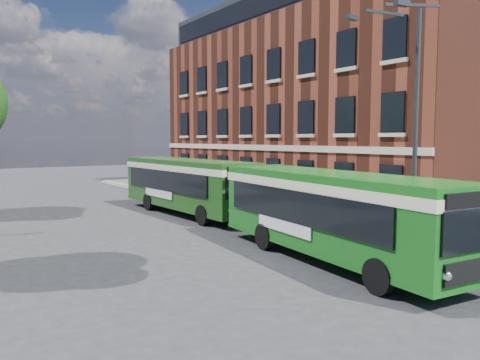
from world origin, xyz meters
TOP-DOWN VIEW (x-y plane):
  - ground at (0.00, 0.00)m, footprint 120.00×120.00m
  - pavement at (7.00, 8.00)m, footprint 6.00×48.00m
  - kerb_line at (3.95, 8.00)m, footprint 0.12×48.00m
  - brick_office at (14.00, 12.00)m, footprint 12.10×26.00m
  - street_lamp at (4.84, -2.00)m, footprint 2.96×2.38m
  - bus_stop_sign at (5.60, -4.20)m, footprint 0.35×0.08m
  - bus_front at (1.00, -1.78)m, footprint 3.64×10.80m
  - bus_rear at (1.69, 9.91)m, footprint 2.91×10.91m
  - pedestrian_a at (5.40, -1.50)m, footprint 0.82×0.78m
  - pedestrian_b at (7.22, -1.44)m, footprint 1.00×0.89m

SIDE VIEW (x-z plane):
  - ground at x=0.00m, z-range 0.00..0.00m
  - kerb_line at x=3.95m, z-range 0.00..0.01m
  - pavement at x=7.00m, z-range 0.00..0.15m
  - pedestrian_b at x=7.22m, z-range 0.15..1.86m
  - pedestrian_a at x=5.40m, z-range 0.15..2.04m
  - bus_stop_sign at x=5.60m, z-range 0.25..2.77m
  - bus_front at x=1.00m, z-range 0.32..3.34m
  - bus_rear at x=1.69m, z-range 0.32..3.34m
  - street_lamp at x=4.84m, z-range 0.29..9.29m
  - brick_office at x=14.00m, z-range -0.13..14.07m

